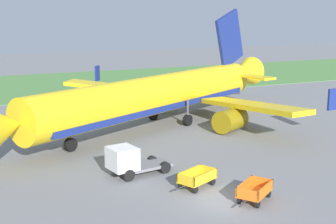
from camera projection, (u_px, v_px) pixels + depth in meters
ground_plane at (224, 201)px, 28.38m from camera, size 220.00×220.00×0.00m
grass_strip at (53, 85)px, 73.37m from camera, size 220.00×28.00×0.06m
airplane at (161, 95)px, 46.81m from camera, size 34.91×28.87×11.34m
baggage_cart_nearest at (255, 191)px, 28.36m from camera, size 3.34×2.63×1.07m
baggage_cart_second_in_row at (197, 178)px, 30.57m from camera, size 3.52×2.34×1.07m
service_truck_beside_carts at (129, 161)px, 32.53m from camera, size 4.62×2.60×2.10m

